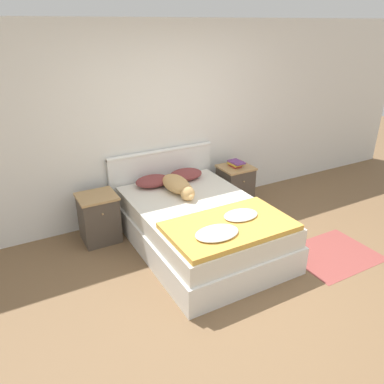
% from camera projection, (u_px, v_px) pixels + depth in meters
% --- Properties ---
extents(ground_plane, '(16.00, 16.00, 0.00)m').
position_uv_depth(ground_plane, '(261.00, 288.00, 3.84)').
color(ground_plane, brown).
extents(wall_back, '(9.00, 0.06, 2.55)m').
position_uv_depth(wall_back, '(168.00, 122.00, 5.01)').
color(wall_back, white).
rests_on(wall_back, ground_plane).
extents(bed, '(1.44, 2.07, 0.54)m').
position_uv_depth(bed, '(200.00, 227.00, 4.46)').
color(bed, white).
rests_on(bed, ground_plane).
extents(headboard, '(1.52, 0.06, 0.93)m').
position_uv_depth(headboard, '(162.00, 180.00, 5.22)').
color(headboard, white).
rests_on(headboard, ground_plane).
extents(nightstand_left, '(0.46, 0.43, 0.61)m').
position_uv_depth(nightstand_left, '(99.00, 218.00, 4.59)').
color(nightstand_left, '#4C4238').
rests_on(nightstand_left, ground_plane).
extents(nightstand_right, '(0.46, 0.43, 0.61)m').
position_uv_depth(nightstand_right, '(235.00, 186.00, 5.48)').
color(nightstand_right, '#4C4238').
rests_on(nightstand_right, ground_plane).
extents(pillow_left, '(0.46, 0.33, 0.13)m').
position_uv_depth(pillow_left, '(153.00, 181.00, 4.87)').
color(pillow_left, brown).
rests_on(pillow_left, bed).
extents(pillow_right, '(0.46, 0.33, 0.13)m').
position_uv_depth(pillow_right, '(186.00, 174.00, 5.08)').
color(pillow_right, brown).
rests_on(pillow_right, bed).
extents(quilt, '(1.31, 0.79, 0.10)m').
position_uv_depth(quilt, '(229.00, 226.00, 3.85)').
color(quilt, gold).
rests_on(quilt, bed).
extents(dog, '(0.29, 0.78, 0.19)m').
position_uv_depth(dog, '(178.00, 185.00, 4.68)').
color(dog, tan).
rests_on(dog, bed).
extents(book_stack, '(0.18, 0.24, 0.08)m').
position_uv_depth(book_stack, '(236.00, 163.00, 5.35)').
color(book_stack, '#AD2D28').
rests_on(book_stack, nightstand_right).
extents(rug, '(0.99, 0.79, 0.00)m').
position_uv_depth(rug, '(333.00, 254.00, 4.40)').
color(rug, '#93423D').
rests_on(rug, ground_plane).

